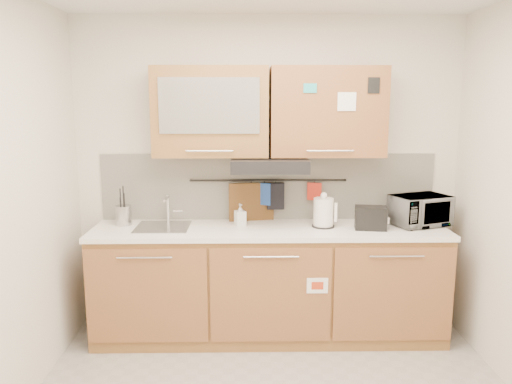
{
  "coord_description": "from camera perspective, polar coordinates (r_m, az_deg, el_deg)",
  "views": [
    {
      "loc": [
        -0.17,
        -2.67,
        1.92
      ],
      "look_at": [
        -0.11,
        1.05,
        1.23
      ],
      "focal_mm": 35.0,
      "sensor_mm": 36.0,
      "label": 1
    }
  ],
  "objects": [
    {
      "name": "upper_cabinets",
      "position": [
        4.0,
        1.44,
        9.15
      ],
      "size": [
        1.82,
        0.37,
        0.7
      ],
      "color": "#A6793B",
      "rests_on": "wall_back"
    },
    {
      "name": "kettle",
      "position": [
        4.02,
        7.73,
        -2.41
      ],
      "size": [
        0.21,
        0.2,
        0.28
      ],
      "rotation": [
        0.0,
        0.0,
        -0.33
      ],
      "color": "white",
      "rests_on": "countertop"
    },
    {
      "name": "base_cabinet",
      "position": [
        4.15,
        1.49,
        -10.97
      ],
      "size": [
        2.8,
        0.64,
        0.88
      ],
      "color": "#A6793B",
      "rests_on": "floor"
    },
    {
      "name": "microwave",
      "position": [
        4.25,
        18.23,
        -2.01
      ],
      "size": [
        0.52,
        0.44,
        0.24
      ],
      "primitive_type": "imported",
      "rotation": [
        0.0,
        0.0,
        0.37
      ],
      "color": "#999999",
      "rests_on": "countertop"
    },
    {
      "name": "utensil_rail",
      "position": [
        4.17,
        1.4,
        1.34
      ],
      "size": [
        1.3,
        0.02,
        0.02
      ],
      "primitive_type": "cylinder",
      "rotation": [
        0.0,
        1.57,
        0.0
      ],
      "color": "black",
      "rests_on": "backsplash"
    },
    {
      "name": "range_hood",
      "position": [
        3.95,
        1.52,
        3.17
      ],
      "size": [
        0.6,
        0.46,
        0.1
      ],
      "primitive_type": "cube",
      "color": "black",
      "rests_on": "upper_cabinets"
    },
    {
      "name": "sink",
      "position": [
        4.06,
        -10.57,
        -3.94
      ],
      "size": [
        0.42,
        0.4,
        0.26
      ],
      "color": "silver",
      "rests_on": "countertop"
    },
    {
      "name": "toaster",
      "position": [
        4.02,
        12.98,
        -2.87
      ],
      "size": [
        0.26,
        0.18,
        0.18
      ],
      "rotation": [
        0.0,
        0.0,
        -0.15
      ],
      "color": "black",
      "rests_on": "countertop"
    },
    {
      "name": "pot_holder",
      "position": [
        4.21,
        6.68,
        0.06
      ],
      "size": [
        0.12,
        0.04,
        0.15
      ],
      "primitive_type": "cube",
      "rotation": [
        0.0,
        0.0,
        -0.18
      ],
      "color": "red",
      "rests_on": "utensil_rail"
    },
    {
      "name": "oven_mitt",
      "position": [
        4.18,
        0.97,
        -0.22
      ],
      "size": [
        0.11,
        0.07,
        0.19
      ],
      "primitive_type": "cube",
      "rotation": [
        0.0,
        0.0,
        -0.42
      ],
      "color": "#214598",
      "rests_on": "utensil_rail"
    },
    {
      "name": "backsplash",
      "position": [
        4.22,
        1.37,
        0.61
      ],
      "size": [
        2.8,
        0.02,
        0.56
      ],
      "primitive_type": "cube",
      "color": "silver",
      "rests_on": "countertop"
    },
    {
      "name": "utensil_crock",
      "position": [
        4.19,
        -14.9,
        -2.56
      ],
      "size": [
        0.14,
        0.14,
        0.32
      ],
      "rotation": [
        0.0,
        0.0,
        -0.11
      ],
      "color": "#A9A8AD",
      "rests_on": "countertop"
    },
    {
      "name": "dark_pouch",
      "position": [
        4.19,
        2.26,
        -0.48
      ],
      "size": [
        0.15,
        0.05,
        0.22
      ],
      "primitive_type": "cube",
      "rotation": [
        0.0,
        0.0,
        0.08
      ],
      "color": "black",
      "rests_on": "utensil_rail"
    },
    {
      "name": "wall_back",
      "position": [
        4.22,
        1.37,
        1.98
      ],
      "size": [
        3.2,
        0.0,
        3.2
      ],
      "primitive_type": "plane",
      "rotation": [
        1.57,
        0.0,
        0.0
      ],
      "color": "silver",
      "rests_on": "ground"
    },
    {
      "name": "soap_bottle",
      "position": [
        4.04,
        -1.82,
        -2.59
      ],
      "size": [
        0.1,
        0.1,
        0.18
      ],
      "primitive_type": "imported",
      "rotation": [
        0.0,
        0.0,
        0.36
      ],
      "color": "#999999",
      "rests_on": "countertop"
    },
    {
      "name": "cutting_board",
      "position": [
        4.2,
        -0.52,
        -2.13
      ],
      "size": [
        0.38,
        0.1,
        0.47
      ],
      "primitive_type": "cube",
      "rotation": [
        0.0,
        0.0,
        0.18
      ],
      "color": "brown",
      "rests_on": "utensil_rail"
    },
    {
      "name": "countertop",
      "position": [
        3.99,
        1.53,
        -4.36
      ],
      "size": [
        2.82,
        0.62,
        0.04
      ],
      "primitive_type": "cube",
      "color": "white",
      "rests_on": "base_cabinet"
    }
  ]
}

